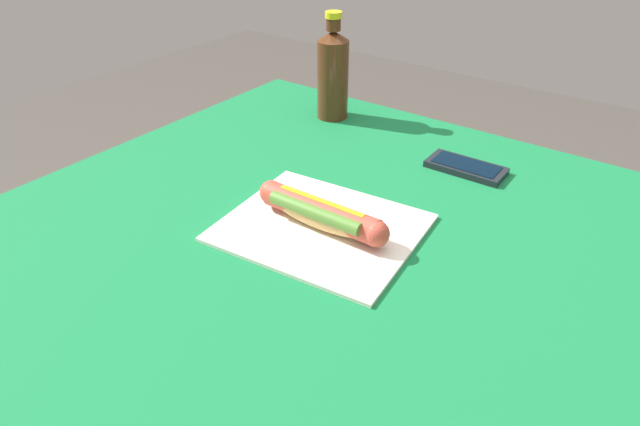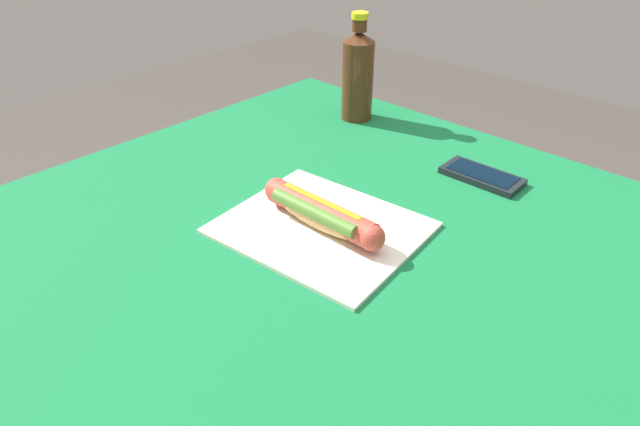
% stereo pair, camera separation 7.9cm
% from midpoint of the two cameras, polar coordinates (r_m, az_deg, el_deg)
% --- Properties ---
extents(dining_table, '(1.00, 0.96, 0.76)m').
position_cam_midpoint_polar(dining_table, '(0.89, 3.28, -9.69)').
color(dining_table, brown).
rests_on(dining_table, ground).
extents(paper_wrapper, '(0.30, 0.26, 0.01)m').
position_cam_midpoint_polar(paper_wrapper, '(0.81, 2.81, -1.70)').
color(paper_wrapper, silver).
rests_on(paper_wrapper, dining_table).
extents(hot_dog, '(0.23, 0.05, 0.04)m').
position_cam_midpoint_polar(hot_dog, '(0.79, 2.81, -0.15)').
color(hot_dog, tan).
rests_on(hot_dog, paper_wrapper).
extents(cell_phone, '(0.14, 0.07, 0.01)m').
position_cam_midpoint_polar(cell_phone, '(0.99, 18.78, 3.62)').
color(cell_phone, black).
rests_on(cell_phone, dining_table).
extents(soda_bottle, '(0.06, 0.06, 0.22)m').
position_cam_midpoint_polar(soda_bottle, '(1.16, 5.99, 14.19)').
color(soda_bottle, '#4C2814').
rests_on(soda_bottle, dining_table).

